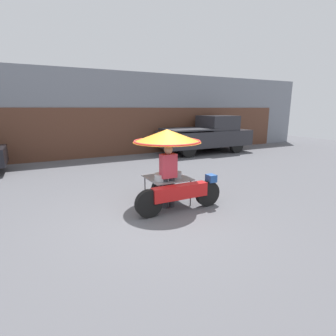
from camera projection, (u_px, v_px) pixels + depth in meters
ground_plane at (157, 216)px, 5.89m from camera, size 36.00×36.00×0.00m
shopfront_building at (83, 114)px, 13.25m from camera, size 28.00×2.06×4.17m
vendor_motorcycle_cart at (169, 150)px, 6.37m from camera, size 2.20×1.68×1.87m
vendor_person at (168, 174)px, 6.24m from camera, size 0.38×0.22×1.53m
pickup_truck at (207, 135)px, 14.18m from camera, size 5.05×1.96×1.98m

